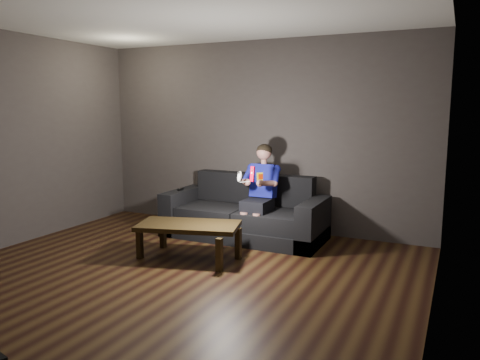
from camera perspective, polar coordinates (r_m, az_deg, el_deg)
The scene contains 10 objects.
floor at distance 4.89m, azimuth -9.62°, elevation -12.32°, with size 5.00×5.00×0.00m, color black.
back_wall at distance 6.78m, azimuth 2.30°, elevation 5.38°, with size 5.00×0.04×2.70m, color #403939.
right_wall at distance 3.75m, azimuth 22.94°, elevation 1.94°, with size 0.04×5.00×2.70m, color #403939.
ceiling at distance 4.67m, azimuth -10.52°, elevation 20.37°, with size 5.00×5.00×0.02m, color silver.
sofa at distance 6.40m, azimuth 0.60°, elevation -4.58°, with size 2.17×0.94×0.84m.
child at distance 6.16m, azimuth 2.49°, elevation -0.66°, with size 0.50×0.61×1.22m.
wii_remote_red at distance 5.67m, azimuth 1.53°, elevation 0.74°, with size 0.05×0.07×0.19m.
nunchuk_white at distance 5.75m, azimuth -0.06°, elevation 0.44°, with size 0.07×0.09×0.14m.
wii_remote_black at distance 6.72m, azimuth -7.25°, elevation -1.11°, with size 0.06×0.15×0.03m.
coffee_table at distance 5.50m, azimuth -6.28°, elevation -5.87°, with size 1.27×0.87×0.42m.
Camera 1 is at (2.65, -3.72, 1.75)m, focal length 35.00 mm.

